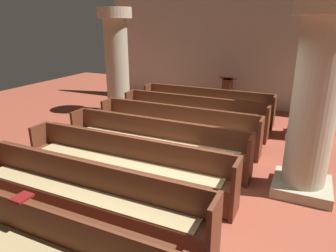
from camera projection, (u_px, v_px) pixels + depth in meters
The scene contains 14 objects.
ground_plane at pixel (172, 195), 5.03m from camera, with size 19.20×19.20×0.00m, color #9E4733.
back_wall at pixel (252, 37), 9.52m from camera, with size 10.00×0.16×4.50m, color beige.
pew_row_0 at pixel (206, 103), 8.78m from camera, with size 3.79×0.47×0.88m.
pew_row_1 at pixel (193, 113), 7.86m from camera, with size 3.79×0.46×0.88m.
pew_row_2 at pixel (176, 125), 6.94m from camera, with size 3.79×0.46×0.88m.
pew_row_3 at pixel (155, 141), 6.03m from camera, with size 3.79×0.47×0.88m.
pew_row_4 at pixel (125, 162), 5.11m from camera, with size 3.79×0.46×0.88m.
pew_row_5 at pixel (83, 193), 4.19m from camera, with size 3.79×0.46×0.88m.
pew_row_6 at pixel (17, 241), 3.27m from camera, with size 3.79×0.46×0.88m.
pillar_aisle_side at pixel (316, 72), 7.03m from camera, with size 0.99×0.99×3.08m.
pillar_far_side at pixel (117, 60), 9.11m from camera, with size 0.99×0.99×3.08m.
pillar_aisle_rear at pixel (316, 98), 4.63m from camera, with size 0.98×0.98×3.08m.
lectern at pixel (227, 95), 9.88m from camera, with size 0.48×0.45×1.08m.
hymn_book at pixel (22, 197), 3.32m from camera, with size 0.17×0.20×0.03m, color maroon.
Camera 1 is at (1.79, -4.01, 2.70)m, focal length 32.76 mm.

